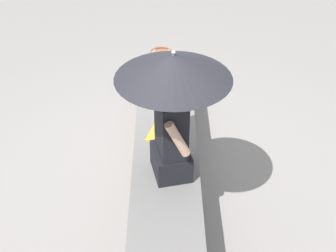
# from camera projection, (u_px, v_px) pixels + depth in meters

# --- Properties ---
(ground_plane) EXTENTS (14.00, 14.00, 0.00)m
(ground_plane) POSITION_uv_depth(u_px,v_px,m) (166.00, 190.00, 4.46)
(ground_plane) COLOR gray
(stone_bench) EXTENTS (3.00, 0.56, 0.49)m
(stone_bench) POSITION_uv_depth(u_px,v_px,m) (165.00, 170.00, 4.32)
(stone_bench) COLOR slate
(stone_bench) RESTS_ON ground
(person_seated) EXTENTS (0.50, 0.35, 0.90)m
(person_seated) POSITION_uv_depth(u_px,v_px,m) (171.00, 134.00, 3.70)
(person_seated) COLOR black
(person_seated) RESTS_ON stone_bench
(parasol) EXTENTS (0.83, 0.83, 1.12)m
(parasol) POSITION_uv_depth(u_px,v_px,m) (173.00, 67.00, 3.30)
(parasol) COLOR #B7B7BC
(parasol) RESTS_ON stone_bench
(handbag_black) EXTENTS (0.31, 0.23, 0.36)m
(handbag_black) POSITION_uv_depth(u_px,v_px,m) (161.00, 68.00, 4.96)
(handbag_black) COLOR brown
(handbag_black) RESTS_ON stone_bench
(magazine) EXTENTS (0.33, 0.27, 0.01)m
(magazine) POSITION_uv_depth(u_px,v_px,m) (160.00, 133.00, 4.34)
(magazine) COLOR gold
(magazine) RESTS_ON stone_bench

